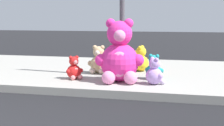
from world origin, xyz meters
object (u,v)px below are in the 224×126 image
Objects in this scene: plush_red at (74,70)px; plush_tan at (98,62)px; plush_pink_large at (120,57)px; plush_yellow at (140,61)px; plush_lavender at (155,73)px; plush_teal at (154,69)px.

plush_tan is at bearing 70.50° from plush_red.
plush_pink_large is 1.95× the size of plush_tan.
plush_yellow reaches higher than plush_lavender.
plush_teal is 0.53m from plush_lavender.
plush_tan reaches higher than plush_red.
plush_yellow is at bearing 108.69° from plush_lavender.
plush_lavender is at bearing -8.39° from plush_pink_large.
plush_pink_large is 2.38× the size of plush_lavender.
plush_yellow is 1.76m from plush_red.
plush_pink_large is at bearing -52.26° from plush_tan.
plush_yellow is 1.16× the size of plush_lavender.
plush_yellow is 1.16× the size of plush_teal.
plush_tan is 1.22× the size of plush_lavender.
plush_yellow reaches higher than plush_teal.
plush_pink_large reaches higher than plush_yellow.
plush_tan is at bearing 144.79° from plush_lavender.
plush_lavender is at bearing -71.31° from plush_yellow.
plush_tan is at bearing 127.74° from plush_pink_large.
plush_yellow is at bearing 114.27° from plush_teal.
plush_tan reaches higher than plush_teal.
plush_lavender is at bearing -82.14° from plush_teal.
plush_tan is 1.31× the size of plush_red.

